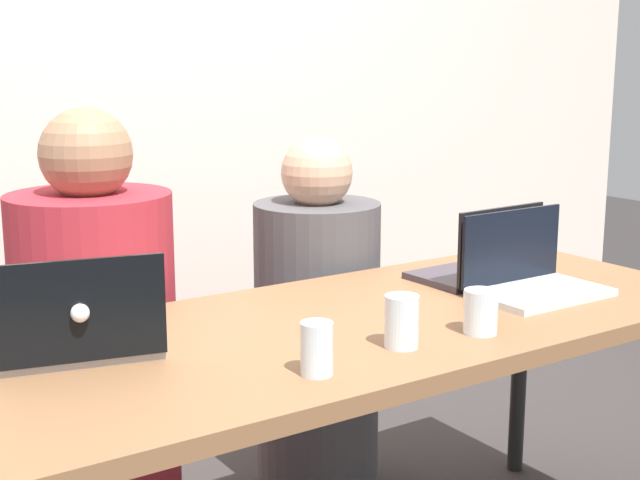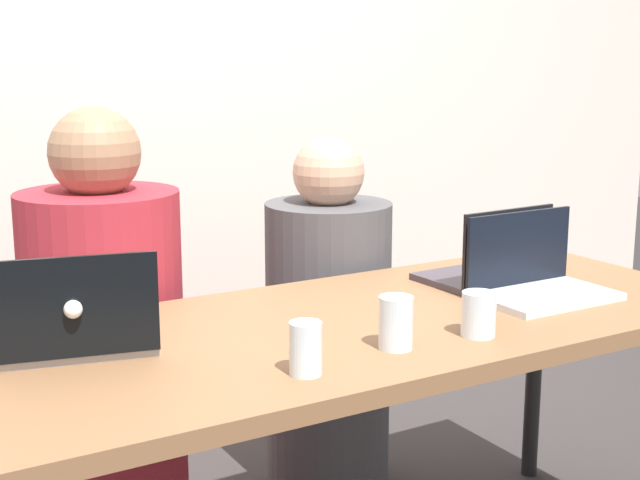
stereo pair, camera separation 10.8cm
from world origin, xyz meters
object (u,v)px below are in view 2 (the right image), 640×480
person_on_right (328,336)px  water_glass_left (306,352)px  person_on_left (105,360)px  laptop_back_right (488,266)px  laptop_back_left (73,331)px  water_glass_center (396,326)px  water_glass_right (478,317)px  laptop_front_right (537,279)px

person_on_right → water_glass_left: size_ratio=10.74×
person_on_left → laptop_back_right: person_on_left is taller
laptop_back_left → laptop_back_right: bearing=-166.5°
laptop_back_left → laptop_back_right: laptop_back_left is taller
laptop_back_left → water_glass_center: size_ratio=3.36×
water_glass_right → person_on_left: bearing=123.8°
laptop_back_left → laptop_back_right: size_ratio=1.19×
person_on_left → water_glass_left: 0.91m
laptop_back_right → water_glass_center: 0.61m
person_on_left → water_glass_left: bearing=112.4°
person_on_left → person_on_right: bearing=-166.1°
water_glass_left → laptop_back_left: bearing=135.2°
laptop_back_right → laptop_back_left: bearing=-1.6°
water_glass_right → person_on_right: bearing=80.8°
person_on_left → water_glass_left: size_ratio=11.79×
person_on_right → laptop_back_right: (0.19, -0.51, 0.30)m
person_on_left → laptop_back_left: person_on_left is taller
water_glass_right → water_glass_center: bearing=173.7°
person_on_right → laptop_back_right: person_on_right is taller
laptop_front_right → water_glass_right: (-0.34, -0.17, -0.00)m
person_on_left → water_glass_right: (0.57, -0.85, 0.25)m
water_glass_left → person_on_left: bearing=98.4°
water_glass_center → water_glass_left: water_glass_center is taller
water_glass_right → water_glass_left: water_glass_left is taller
person_on_right → laptop_back_left: (-0.92, -0.52, 0.30)m
laptop_back_left → water_glass_center: bearing=165.3°
laptop_back_right → water_glass_right: 0.47m
person_on_left → person_on_right: person_on_left is taller
person_on_left → water_glass_center: (0.36, -0.82, 0.26)m
laptop_back_right → person_on_right: bearing=-72.0°
person_on_right → laptop_back_right: 0.62m
water_glass_right → water_glass_left: (-0.44, -0.01, 0.00)m
person_on_left → water_glass_left: person_on_left is taller
laptop_back_right → water_glass_left: laptop_back_right is taller
laptop_back_left → person_on_right: bearing=-137.6°
person_on_left → laptop_front_right: (0.90, -0.68, 0.25)m
person_on_right → water_glass_right: bearing=65.0°
person_on_right → water_glass_center: person_on_right is taller
laptop_front_right → water_glass_center: 0.56m
laptop_back_left → water_glass_right: size_ratio=3.82×
person_on_left → water_glass_center: person_on_left is taller
person_on_left → laptop_front_right: bearing=157.0°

